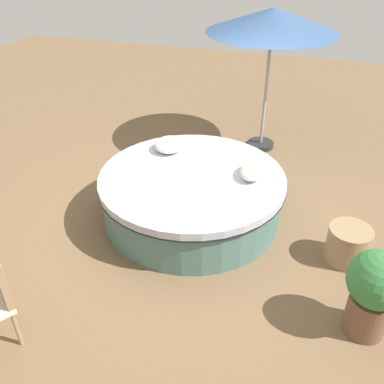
{
  "coord_description": "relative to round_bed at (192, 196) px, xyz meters",
  "views": [
    {
      "loc": [
        4.31,
        1.33,
        3.32
      ],
      "look_at": [
        0.0,
        0.0,
        0.37
      ],
      "focal_mm": 39.78,
      "sensor_mm": 36.0,
      "label": 1
    }
  ],
  "objects": [
    {
      "name": "side_table",
      "position": [
        0.28,
        1.92,
        -0.1
      ],
      "size": [
        0.48,
        0.48,
        0.43
      ],
      "primitive_type": "cylinder",
      "color": "#997A56",
      "rests_on": "ground_plane"
    },
    {
      "name": "throw_pillow_0",
      "position": [
        -0.2,
        0.71,
        0.39
      ],
      "size": [
        0.48,
        0.29,
        0.17
      ],
      "primitive_type": "ellipsoid",
      "color": "beige",
      "rests_on": "round_bed"
    },
    {
      "name": "throw_pillow_1",
      "position": [
        -0.54,
        -0.49,
        0.39
      ],
      "size": [
        0.43,
        0.39,
        0.18
      ],
      "primitive_type": "ellipsoid",
      "color": "silver",
      "rests_on": "round_bed"
    },
    {
      "name": "ground_plane",
      "position": [
        0.0,
        0.0,
        -0.32
      ],
      "size": [
        16.0,
        16.0,
        0.0
      ],
      "primitive_type": "plane",
      "color": "brown"
    },
    {
      "name": "patio_umbrella",
      "position": [
        -2.25,
        0.53,
        1.7
      ],
      "size": [
        1.95,
        1.95,
        2.21
      ],
      "color": "#262628",
      "rests_on": "ground_plane"
    },
    {
      "name": "planter",
      "position": [
        1.26,
        2.09,
        0.21
      ],
      "size": [
        0.54,
        0.54,
        0.92
      ],
      "color": "brown",
      "rests_on": "ground_plane"
    },
    {
      "name": "round_bed",
      "position": [
        0.0,
        0.0,
        0.0
      ],
      "size": [
        2.33,
        2.33,
        0.62
      ],
      "color": "#4C726B",
      "rests_on": "ground_plane"
    }
  ]
}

